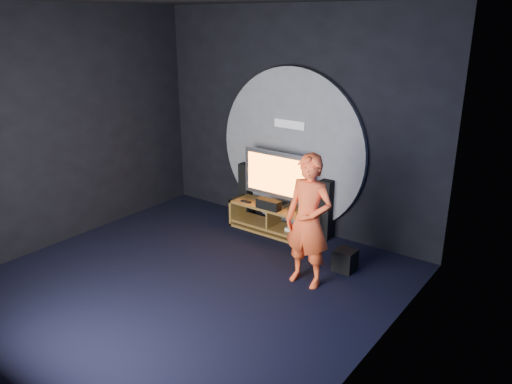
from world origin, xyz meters
TOP-DOWN VIEW (x-y plane):
  - floor at (0.00, 0.00)m, footprint 5.00×5.00m
  - back_wall at (0.00, 2.50)m, footprint 5.00×0.04m
  - left_wall at (-2.50, 0.00)m, footprint 0.04×5.00m
  - right_wall at (2.50, 0.00)m, footprint 0.04×5.00m
  - wall_disc_panel at (0.00, 2.44)m, footprint 2.60×0.11m
  - media_console at (-0.04, 2.05)m, footprint 1.49×0.45m
  - tv at (-0.05, 2.12)m, footprint 1.19×0.22m
  - center_speaker at (-0.05, 1.90)m, footprint 0.40×0.15m
  - remote at (-0.52, 1.93)m, footprint 0.18×0.05m
  - tower_speaker_left at (-0.83, 2.35)m, footprint 0.19×0.21m
  - tower_speaker_right at (0.73, 2.35)m, footprint 0.19×0.21m
  - subwoofer at (1.47, 1.57)m, footprint 0.27×0.27m
  - player at (1.22, 0.97)m, footprint 0.64×0.42m

SIDE VIEW (x-z plane):
  - floor at x=0.00m, z-range 0.00..0.00m
  - subwoofer at x=1.47m, z-range 0.00..0.30m
  - media_console at x=-0.04m, z-range -0.03..0.42m
  - remote at x=-0.52m, z-range 0.45..0.47m
  - tower_speaker_left at x=-0.83m, z-range 0.00..0.96m
  - tower_speaker_right at x=0.73m, z-range 0.00..0.96m
  - center_speaker at x=-0.05m, z-range 0.45..0.60m
  - player at x=1.22m, z-range 0.00..1.74m
  - tv at x=-0.05m, z-range 0.49..1.36m
  - wall_disc_panel at x=0.00m, z-range 0.00..2.60m
  - back_wall at x=0.00m, z-range 0.00..3.50m
  - left_wall at x=-2.50m, z-range 0.00..3.50m
  - right_wall at x=2.50m, z-range 0.00..3.50m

